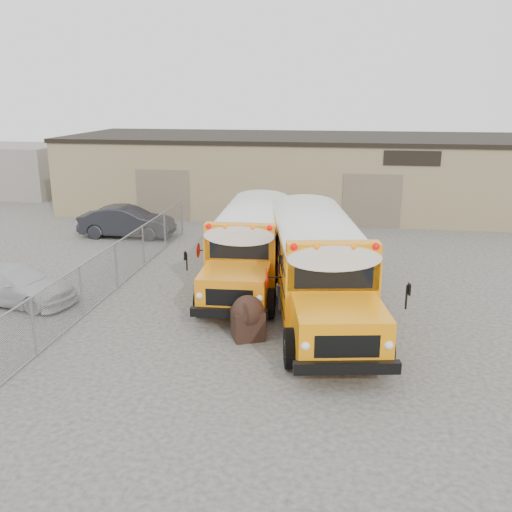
# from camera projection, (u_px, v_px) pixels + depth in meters

# --- Properties ---
(ground) EXTENTS (120.00, 120.00, 0.00)m
(ground) POSITION_uv_depth(u_px,v_px,m) (259.00, 328.00, 18.30)
(ground) COLOR #3E3C39
(ground) RESTS_ON ground
(warehouse) EXTENTS (30.20, 10.20, 4.67)m
(warehouse) POSITION_uv_depth(u_px,v_px,m) (306.00, 172.00, 36.62)
(warehouse) COLOR #8A7D55
(warehouse) RESTS_ON ground
(chainlink_fence) EXTENTS (0.07, 18.07, 1.81)m
(chainlink_fence) POSITION_uv_depth(u_px,v_px,m) (116.00, 266.00, 21.80)
(chainlink_fence) COLOR gray
(chainlink_fence) RESTS_ON ground
(distant_building_left) EXTENTS (8.00, 6.00, 3.60)m
(distant_building_left) POSITION_uv_depth(u_px,v_px,m) (10.00, 170.00, 42.01)
(distant_building_left) COLOR gray
(distant_building_left) RESTS_ON ground
(school_bus_left) EXTENTS (3.18, 10.27, 2.98)m
(school_bus_left) POSITION_uv_depth(u_px,v_px,m) (266.00, 207.00, 28.69)
(school_bus_left) COLOR orange
(school_bus_left) RESTS_ON ground
(school_bus_right) EXTENTS (4.64, 11.42, 3.25)m
(school_bus_right) POSITION_uv_depth(u_px,v_px,m) (299.00, 215.00, 26.11)
(school_bus_right) COLOR orange
(school_bus_right) RESTS_ON ground
(tarp_bundle) EXTENTS (1.17, 1.13, 1.38)m
(tarp_bundle) POSITION_uv_depth(u_px,v_px,m) (248.00, 317.00, 17.39)
(tarp_bundle) COLOR black
(tarp_bundle) RESTS_ON ground
(car_white) EXTENTS (4.98, 2.74, 1.37)m
(car_white) POSITION_uv_depth(u_px,v_px,m) (14.00, 284.00, 20.43)
(car_white) COLOR silver
(car_white) RESTS_ON ground
(car_dark) EXTENTS (4.90, 1.78, 1.61)m
(car_dark) POSITION_uv_depth(u_px,v_px,m) (127.00, 222.00, 29.69)
(car_dark) COLOR black
(car_dark) RESTS_ON ground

